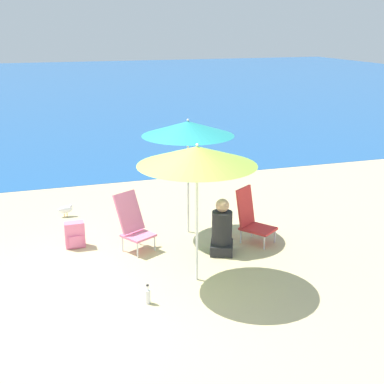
{
  "coord_description": "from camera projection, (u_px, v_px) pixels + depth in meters",
  "views": [
    {
      "loc": [
        -0.82,
        -6.28,
        3.42
      ],
      "look_at": [
        1.55,
        0.99,
        1.0
      ],
      "focal_mm": 50.0,
      "sensor_mm": 36.0,
      "label": 1
    }
  ],
  "objects": [
    {
      "name": "beach_chair_pink",
      "position": [
        133.0,
        222.0,
        8.34
      ],
      "size": [
        0.64,
        0.69,
        0.9
      ],
      "rotation": [
        0.0,
        0.0,
        0.51
      ],
      "color": "silver",
      "rests_on": "ground"
    },
    {
      "name": "ground_plane",
      "position": [
        103.0,
        298.0,
        6.97
      ],
      "size": [
        60.0,
        60.0,
        0.0
      ],
      "primitive_type": "plane",
      "color": "#C6B284"
    },
    {
      "name": "person_seated_near",
      "position": [
        222.0,
        231.0,
        8.23
      ],
      "size": [
        0.47,
        0.51,
        0.88
      ],
      "rotation": [
        0.0,
        0.0,
        -0.4
      ],
      "color": "#262628",
      "rests_on": "ground"
    },
    {
      "name": "beach_chair_red",
      "position": [
        251.0,
        217.0,
        8.66
      ],
      "size": [
        0.67,
        0.71,
        0.89
      ],
      "rotation": [
        0.0,
        0.0,
        0.62
      ],
      "color": "silver",
      "rests_on": "ground"
    },
    {
      "name": "beach_umbrella_teal",
      "position": [
        188.0,
        129.0,
        8.62
      ],
      "size": [
        1.51,
        1.51,
        1.95
      ],
      "color": "white",
      "rests_on": "ground"
    },
    {
      "name": "seagull",
      "position": [
        66.0,
        209.0,
        9.85
      ],
      "size": [
        0.27,
        0.11,
        0.23
      ],
      "color": "gold",
      "rests_on": "ground"
    },
    {
      "name": "backpack_pink",
      "position": [
        75.0,
        235.0,
        8.49
      ],
      "size": [
        0.31,
        0.21,
        0.41
      ],
      "color": "pink",
      "rests_on": "ground"
    },
    {
      "name": "sea_water",
      "position": [
        32.0,
        87.0,
        29.77
      ],
      "size": [
        60.0,
        40.0,
        0.01
      ],
      "color": "#1E5699",
      "rests_on": "ground"
    },
    {
      "name": "water_bottle",
      "position": [
        148.0,
        296.0,
        6.8
      ],
      "size": [
        0.07,
        0.07,
        0.26
      ],
      "color": "silver",
      "rests_on": "ground"
    },
    {
      "name": "beach_umbrella_lime",
      "position": [
        197.0,
        156.0,
        6.93
      ],
      "size": [
        1.59,
        1.59,
        1.94
      ],
      "color": "white",
      "rests_on": "ground"
    }
  ]
}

